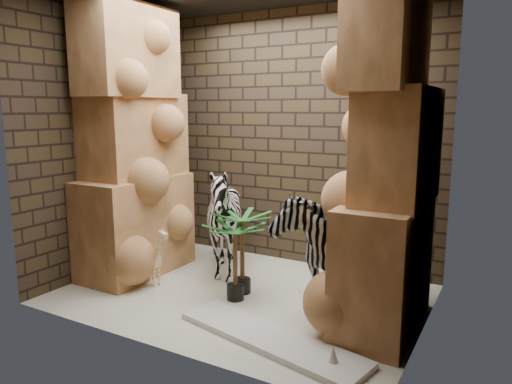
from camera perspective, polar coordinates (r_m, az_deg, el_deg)
The scene contains 13 objects.
floor at distance 4.89m, azimuth -1.79°, elevation -12.26°, with size 3.50×3.50×0.00m, color #E8E5C4.
wall_back at distance 5.64m, azimuth 4.75°, elevation 6.39°, with size 3.50×3.50×0.00m, color #35291F.
wall_front at distance 3.54m, azimuth -12.49°, elevation 4.05°, with size 3.50×3.50×0.00m, color #35291F.
wall_left at distance 5.65m, azimuth -17.33°, elevation 5.97°, with size 3.00×3.00×0.00m, color #35291F.
wall_right at distance 3.93m, azimuth 20.55°, elevation 4.23°, with size 3.00×3.00×0.00m, color #35291F.
rock_pillar_left at distance 5.40m, azimuth -14.77°, elevation 5.93°, with size 0.68×1.30×3.00m, color #E29D65, non-canonical shape.
rock_pillar_right at distance 3.99m, azimuth 15.86°, elevation 4.56°, with size 0.58×1.25×3.00m, color #E29D65, non-canonical shape.
zebra_right at distance 4.50m, azimuth 7.80°, elevation -5.09°, with size 0.63×1.16×1.37m, color white.
zebra_left at distance 5.23m, azimuth -3.90°, elevation -4.18°, with size 1.02×1.26×1.14m, color white.
giraffe_toy at distance 5.18m, azimuth -12.58°, elevation -7.31°, with size 0.34×0.11×0.67m, color #FFE8B4, non-canonical shape.
palm_front at distance 4.79m, azimuth -1.67°, elevation -7.32°, with size 0.36×0.36×0.85m, color #196017, non-canonical shape.
palm_back at distance 4.63m, azimuth -2.54°, elevation -8.42°, with size 0.36×0.36×0.78m, color #196017, non-canonical shape.
surfboard at distance 3.99m, azimuth 1.66°, elevation -17.27°, with size 1.71×0.42×0.05m, color silver.
Camera 1 is at (2.35, -3.87, 1.85)m, focal length 33.05 mm.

